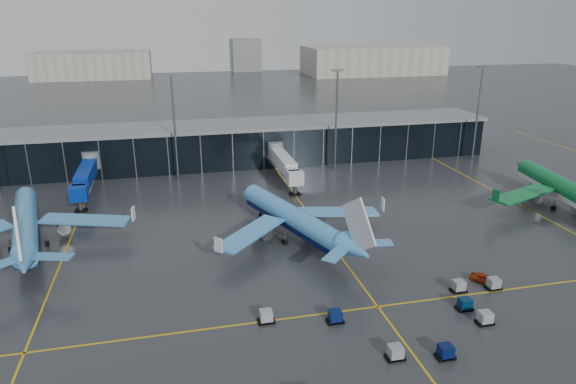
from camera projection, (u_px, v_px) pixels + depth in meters
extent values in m
plane|color=#282B2D|center=(283.00, 265.00, 82.34)|extent=(600.00, 600.00, 0.00)
cube|color=black|center=(233.00, 145.00, 137.74)|extent=(140.00, 16.00, 10.00)
cube|color=slate|center=(232.00, 125.00, 136.00)|extent=(142.00, 17.00, 0.80)
cylinder|color=#595B60|center=(91.00, 160.00, 122.32)|extent=(4.00, 4.00, 4.00)
cube|color=navy|center=(84.00, 180.00, 110.16)|extent=(3.00, 24.00, 3.00)
cylinder|color=#595B60|center=(81.00, 206.00, 104.28)|extent=(1.00, 1.00, 2.60)
cylinder|color=#595B60|center=(276.00, 150.00, 132.01)|extent=(4.00, 4.00, 4.00)
cube|color=silver|center=(287.00, 167.00, 119.85)|extent=(3.00, 24.00, 3.00)
cylinder|color=#595B60|center=(295.00, 189.00, 113.97)|extent=(1.00, 1.00, 2.60)
cylinder|color=#595B60|center=(175.00, 129.00, 121.01)|extent=(0.50, 0.50, 25.00)
cube|color=#595B60|center=(171.00, 74.00, 116.85)|extent=(3.00, 0.40, 0.60)
cylinder|color=#595B60|center=(336.00, 122.00, 129.63)|extent=(0.50, 0.50, 25.00)
cube|color=#595B60|center=(338.00, 70.00, 125.46)|extent=(3.00, 0.40, 0.60)
cylinder|color=#595B60|center=(477.00, 115.00, 138.24)|extent=(0.50, 0.50, 25.00)
cube|color=#595B60|center=(483.00, 67.00, 134.08)|extent=(3.00, 0.40, 0.60)
cube|color=#B2AD99|center=(372.00, 60.00, 344.41)|extent=(90.00, 42.00, 18.00)
cube|color=#B2AD99|center=(94.00, 65.00, 324.38)|extent=(70.00, 38.00, 16.00)
cube|color=#B2AD99|center=(245.00, 55.00, 363.33)|extent=(20.00, 20.00, 22.00)
cube|color=gold|center=(72.00, 236.00, 93.20)|extent=(0.30, 120.00, 0.02)
cube|color=gold|center=(310.00, 215.00, 102.89)|extent=(0.30, 120.00, 0.02)
cube|color=gold|center=(507.00, 198.00, 112.58)|extent=(0.30, 120.00, 0.02)
cube|color=gold|center=(378.00, 307.00, 70.70)|extent=(220.00, 0.30, 0.02)
cube|color=black|center=(484.00, 322.00, 66.78)|extent=(2.20, 1.50, 0.36)
cube|color=gray|center=(485.00, 317.00, 66.53)|extent=(1.60, 1.50, 1.50)
cube|color=black|center=(464.00, 308.00, 69.97)|extent=(2.20, 1.50, 0.36)
cube|color=#052142|center=(465.00, 303.00, 69.72)|extent=(1.60, 1.50, 1.50)
cube|color=black|center=(458.00, 290.00, 74.55)|extent=(2.20, 1.50, 0.36)
cube|color=gray|center=(459.00, 286.00, 74.30)|extent=(1.60, 1.50, 1.50)
cube|color=black|center=(493.00, 288.00, 75.24)|extent=(2.20, 1.50, 0.36)
cube|color=gray|center=(494.00, 283.00, 74.98)|extent=(1.60, 1.50, 1.50)
cube|color=black|center=(335.00, 321.00, 67.08)|extent=(2.20, 1.50, 0.36)
cube|color=#051245|center=(335.00, 316.00, 66.83)|extent=(1.60, 1.50, 1.50)
cube|color=black|center=(395.00, 357.00, 59.96)|extent=(2.20, 1.50, 0.36)
cube|color=gray|center=(395.00, 352.00, 59.71)|extent=(1.60, 1.50, 1.50)
cube|color=black|center=(266.00, 321.00, 67.10)|extent=(2.20, 1.50, 0.36)
cube|color=gray|center=(266.00, 316.00, 66.85)|extent=(1.60, 1.50, 1.50)
cube|color=black|center=(445.00, 356.00, 60.11)|extent=(2.20, 1.50, 0.36)
cube|color=#04103E|center=(446.00, 351.00, 59.86)|extent=(1.60, 1.50, 1.50)
cube|color=silver|center=(326.00, 240.00, 90.55)|extent=(2.46, 3.37, 0.80)
cube|color=silver|center=(327.00, 230.00, 89.92)|extent=(1.83, 2.96, 2.29)
imported|color=#9B2B0B|center=(484.00, 278.00, 76.85)|extent=(3.78, 4.18, 1.38)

